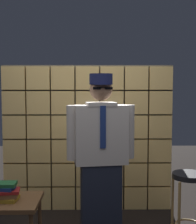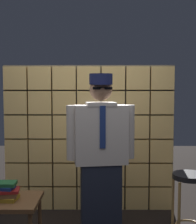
{
  "view_description": "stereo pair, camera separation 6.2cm",
  "coord_description": "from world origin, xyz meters",
  "px_view_note": "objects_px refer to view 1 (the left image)",
  "views": [
    {
      "loc": [
        0.08,
        -2.71,
        1.61
      ],
      "look_at": [
        0.12,
        0.55,
        1.35
      ],
      "focal_mm": 51.77,
      "sensor_mm": 36.0,
      "label": 1
    },
    {
      "loc": [
        0.15,
        -2.71,
        1.61
      ],
      "look_at": [
        0.12,
        0.55,
        1.35
      ],
      "focal_mm": 51.77,
      "sensor_mm": 36.0,
      "label": 2
    }
  ],
  "objects_px": {
    "book_stack": "(6,192)",
    "coffee_mug": "(4,195)",
    "bar_stool": "(189,192)",
    "side_table": "(12,208)",
    "standing_person": "(101,157)"
  },
  "relations": [
    {
      "from": "bar_stool",
      "to": "book_stack",
      "type": "height_order",
      "value": "bar_stool"
    },
    {
      "from": "book_stack",
      "to": "coffee_mug",
      "type": "distance_m",
      "value": 0.05
    },
    {
      "from": "bar_stool",
      "to": "standing_person",
      "type": "bearing_deg",
      "value": 175.2
    },
    {
      "from": "bar_stool",
      "to": "coffee_mug",
      "type": "relative_size",
      "value": 5.96
    },
    {
      "from": "book_stack",
      "to": "side_table",
      "type": "bearing_deg",
      "value": 22.75
    },
    {
      "from": "standing_person",
      "to": "bar_stool",
      "type": "distance_m",
      "value": 0.95
    },
    {
      "from": "side_table",
      "to": "standing_person",
      "type": "bearing_deg",
      "value": 17.13
    },
    {
      "from": "bar_stool",
      "to": "book_stack",
      "type": "xyz_separation_m",
      "value": [
        -1.77,
        -0.21,
        0.07
      ]
    },
    {
      "from": "standing_person",
      "to": "book_stack",
      "type": "bearing_deg",
      "value": -170.84
    },
    {
      "from": "bar_stool",
      "to": "coffee_mug",
      "type": "bearing_deg",
      "value": -174.36
    },
    {
      "from": "standing_person",
      "to": "coffee_mug",
      "type": "distance_m",
      "value": 1.0
    },
    {
      "from": "standing_person",
      "to": "bar_stool",
      "type": "xyz_separation_m",
      "value": [
        0.88,
        -0.07,
        -0.35
      ]
    },
    {
      "from": "standing_person",
      "to": "side_table",
      "type": "distance_m",
      "value": 0.98
    },
    {
      "from": "book_stack",
      "to": "coffee_mug",
      "type": "relative_size",
      "value": 2.14
    },
    {
      "from": "bar_stool",
      "to": "side_table",
      "type": "bearing_deg",
      "value": -173.87
    }
  ]
}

